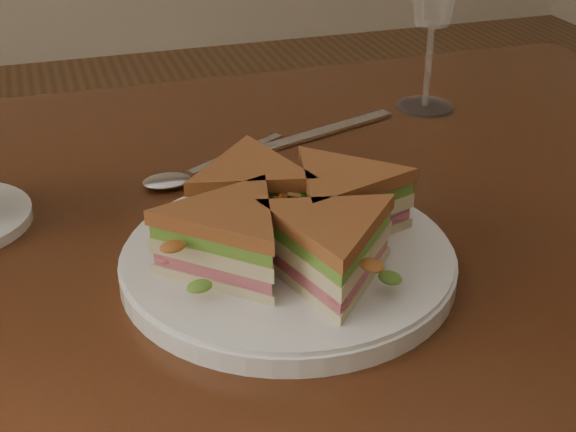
{
  "coord_description": "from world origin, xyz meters",
  "views": [
    {
      "loc": [
        -0.15,
        -0.6,
        1.1
      ],
      "look_at": [
        0.02,
        -0.09,
        0.8
      ],
      "focal_mm": 50.0,
      "sensor_mm": 36.0,
      "label": 1
    }
  ],
  "objects_px": {
    "sandwich_wedges": "(288,222)",
    "knife": "(310,136)",
    "spoon": "(185,175)",
    "plate": "(288,262)",
    "table": "(236,317)"
  },
  "relations": [
    {
      "from": "table",
      "to": "knife",
      "type": "bearing_deg",
      "value": 51.56
    },
    {
      "from": "sandwich_wedges",
      "to": "plate",
      "type": "bearing_deg",
      "value": 0.0
    },
    {
      "from": "sandwich_wedges",
      "to": "knife",
      "type": "xyz_separation_m",
      "value": [
        0.11,
        0.25,
        -0.04
      ]
    },
    {
      "from": "spoon",
      "to": "plate",
      "type": "bearing_deg",
      "value": -106.62
    },
    {
      "from": "plate",
      "to": "spoon",
      "type": "relative_size",
      "value": 1.62
    },
    {
      "from": "table",
      "to": "spoon",
      "type": "xyz_separation_m",
      "value": [
        -0.02,
        0.11,
        0.1
      ]
    },
    {
      "from": "spoon",
      "to": "knife",
      "type": "distance_m",
      "value": 0.16
    },
    {
      "from": "plate",
      "to": "sandwich_wedges",
      "type": "relative_size",
      "value": 1.06
    },
    {
      "from": "plate",
      "to": "knife",
      "type": "relative_size",
      "value": 1.28
    },
    {
      "from": "spoon",
      "to": "table",
      "type": "bearing_deg",
      "value": -108.6
    },
    {
      "from": "sandwich_wedges",
      "to": "knife",
      "type": "distance_m",
      "value": 0.28
    },
    {
      "from": "table",
      "to": "plate",
      "type": "bearing_deg",
      "value": -74.46
    },
    {
      "from": "table",
      "to": "knife",
      "type": "xyz_separation_m",
      "value": [
        0.13,
        0.17,
        0.1
      ]
    },
    {
      "from": "plate",
      "to": "spoon",
      "type": "height_order",
      "value": "plate"
    },
    {
      "from": "table",
      "to": "plate",
      "type": "xyz_separation_m",
      "value": [
        0.02,
        -0.09,
        0.11
      ]
    }
  ]
}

